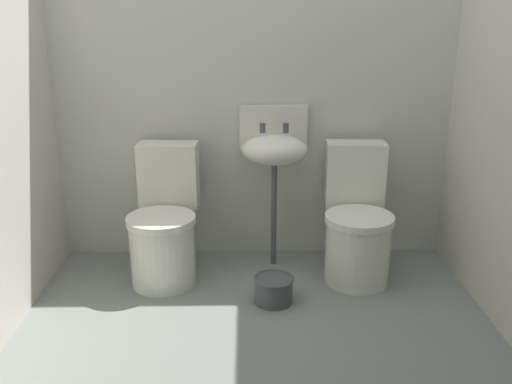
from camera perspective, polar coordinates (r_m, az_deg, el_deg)
ground_plane at (r=2.82m, az=0.11°, el=-16.31°), size 2.86×2.65×0.08m
wall_back at (r=3.52m, az=-0.27°, el=11.07°), size 2.86×0.10×2.23m
toilet_left at (r=3.36m, az=-9.33°, el=-3.52°), size 0.42×0.61×0.78m
toilet_right at (r=3.39m, az=10.27°, el=-3.38°), size 0.42×0.61×0.78m
sink at (r=3.38m, az=1.88°, el=4.54°), size 0.42×0.35×0.99m
bucket at (r=3.14m, az=1.81°, el=-9.87°), size 0.23×0.23×0.15m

